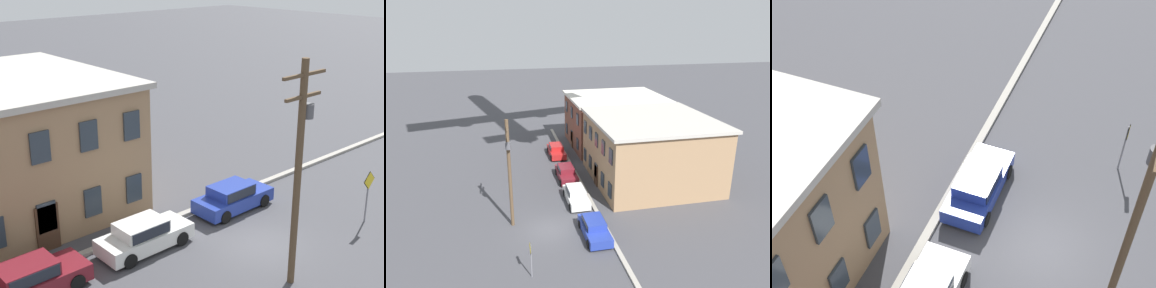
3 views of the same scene
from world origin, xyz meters
TOP-DOWN VIEW (x-y plane):
  - ground_plane at (0.00, 0.00)m, footprint 200.00×200.00m
  - kerb_strip at (0.00, 4.50)m, footprint 56.00×0.36m
  - car_maroon at (-9.61, 3.26)m, footprint 4.40×1.92m
  - car_white at (-4.23, 3.15)m, footprint 4.40×1.92m
  - car_blue at (1.70, 3.35)m, footprint 4.40×1.92m
  - caution_sign at (5.63, -2.05)m, footprint 0.96×0.08m
  - utility_pole at (-1.31, -2.90)m, footprint 2.40×0.44m

SIDE VIEW (x-z plane):
  - ground_plane at x=0.00m, z-range 0.00..0.00m
  - kerb_strip at x=0.00m, z-range 0.00..0.16m
  - car_maroon at x=-9.61m, z-range 0.03..1.46m
  - car_white at x=-4.23m, z-range 0.03..1.46m
  - car_blue at x=1.70m, z-range 0.03..1.46m
  - caution_sign at x=5.63m, z-range 0.46..3.17m
  - utility_pole at x=-1.31m, z-range 0.57..9.70m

